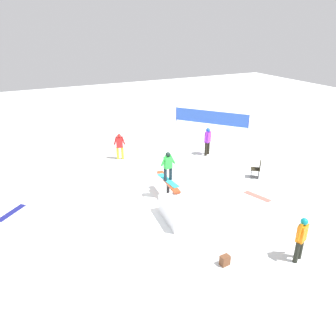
% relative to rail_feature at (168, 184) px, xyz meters
% --- Properties ---
extents(ground_plane, '(60.00, 60.00, 0.00)m').
position_rel_rail_feature_xyz_m(ground_plane, '(0.00, 0.00, -0.72)').
color(ground_plane, white).
extents(rail_feature, '(2.22, 0.48, 0.87)m').
position_rel_rail_feature_xyz_m(rail_feature, '(0.00, 0.00, 0.00)').
color(rail_feature, black).
rests_on(rail_feature, ground).
extents(snow_kicker_ramp, '(1.93, 1.66, 0.74)m').
position_rel_rail_feature_xyz_m(snow_kicker_ramp, '(-1.74, 0.16, -0.35)').
color(snow_kicker_ramp, white).
rests_on(snow_kicker_ramp, ground).
extents(main_rider_on_rail, '(1.51, 0.72, 1.33)m').
position_rel_rail_feature_xyz_m(main_rider_on_rail, '(0.00, 0.00, 0.79)').
color(main_rider_on_rail, '#27BCCE').
rests_on(main_rider_on_rail, rail_feature).
extents(bystander_red, '(0.33, 0.63, 1.50)m').
position_rel_rail_feature_xyz_m(bystander_red, '(5.30, 0.43, 0.12)').
color(bystander_red, gold).
rests_on(bystander_red, ground).
extents(bystander_orange, '(0.33, 0.67, 1.60)m').
position_rel_rail_feature_xyz_m(bystander_orange, '(-5.57, -1.98, 0.17)').
color(bystander_orange, black).
rests_on(bystander_orange, ground).
extents(bystander_purple, '(0.42, 0.66, 1.63)m').
position_rel_rail_feature_xyz_m(bystander_purple, '(3.69, -4.37, 0.19)').
color(bystander_purple, black).
rests_on(bystander_purple, ground).
extents(loose_snowboard_coral, '(1.29, 0.65, 0.02)m').
position_rel_rail_feature_xyz_m(loose_snowboard_coral, '(-1.63, -3.66, -0.71)').
color(loose_snowboard_coral, '#F3675A').
rests_on(loose_snowboard_coral, ground).
extents(loose_snowboard_navy, '(1.15, 1.18, 0.02)m').
position_rel_rail_feature_xyz_m(loose_snowboard_navy, '(1.73, 6.30, -0.71)').
color(loose_snowboard_navy, navy).
rests_on(loose_snowboard_navy, ground).
extents(folding_chair, '(0.62, 0.62, 0.88)m').
position_rel_rail_feature_xyz_m(folding_chair, '(-0.03, -4.90, -0.31)').
color(folding_chair, '#3F3F44').
rests_on(folding_chair, ground).
extents(backpack_on_snow, '(0.25, 0.32, 0.34)m').
position_rel_rail_feature_xyz_m(backpack_on_snow, '(-4.71, 0.28, -0.55)').
color(backpack_on_snow, brown).
rests_on(backpack_on_snow, ground).
extents(safety_fence, '(4.41, 3.69, 1.10)m').
position_rel_rail_feature_xyz_m(safety_fence, '(8.74, -7.90, -0.12)').
color(safety_fence, blue).
rests_on(safety_fence, ground).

